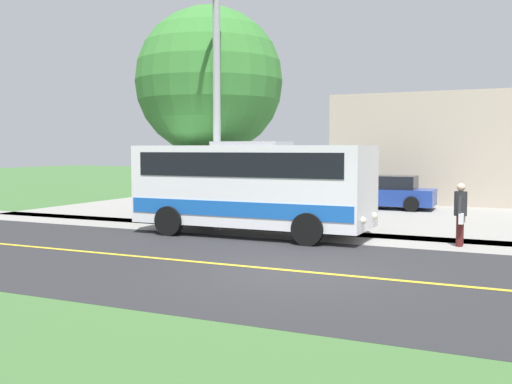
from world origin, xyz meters
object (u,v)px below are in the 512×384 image
street_light_pole (215,97)px  pedestrian_with_bags (461,212)px  shuttle_bus_front (252,184)px  parked_car_near (384,193)px  tree_curbside (209,82)px

street_light_pole → pedestrian_with_bags: bearing=90.7°
shuttle_bus_front → parked_car_near: 9.90m
pedestrian_with_bags → parked_car_near: 10.07m
shuttle_bus_front → street_light_pole: 3.10m
parked_car_near → street_light_pole: bearing=-19.8°
street_light_pole → parked_car_near: 10.49m
shuttle_bus_front → tree_curbside: bearing=-133.4°
tree_curbside → shuttle_bus_front: bearing=46.6°
street_light_pole → tree_curbside: (-2.53, -1.61, 0.81)m
pedestrian_with_bags → tree_curbside: size_ratio=0.22×
shuttle_bus_front → tree_curbside: size_ratio=0.94×
parked_car_near → shuttle_bus_front: bearing=-10.8°
street_light_pole → parked_car_near: street_light_pole is taller
pedestrian_with_bags → street_light_pole: bearing=-89.3°
shuttle_bus_front → pedestrian_with_bags: bearing=94.7°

